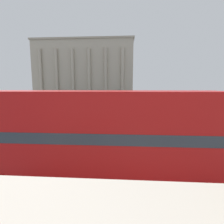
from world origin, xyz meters
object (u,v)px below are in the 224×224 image
traffic_light_mid (90,108)px  pedestrian_yellow (113,110)px  traffic_light_near (75,119)px  car_navy (181,109)px  traffic_light_far (92,100)px  pedestrian_grey (148,111)px  pedestrian_white (192,113)px  double_decker_bus (100,135)px  plaza_building_left (86,72)px

traffic_light_mid → pedestrian_yellow: bearing=71.1°
traffic_light_near → pedestrian_yellow: bearing=82.6°
traffic_light_mid → car_navy: bearing=39.8°
traffic_light_far → car_navy: bearing=19.7°
traffic_light_far → pedestrian_grey: size_ratio=2.54×
car_navy → pedestrian_white: (-0.56, -6.74, 0.32)m
double_decker_bus → pedestrian_white: (10.57, 17.27, -1.43)m
traffic_light_mid → traffic_light_near: bearing=-86.6°
traffic_light_far → pedestrian_white: bearing=-5.6°
traffic_light_near → double_decker_bus: bearing=-61.7°
traffic_light_far → double_decker_bus: bearing=-78.5°
double_decker_bus → pedestrian_grey: bearing=78.2°
double_decker_bus → traffic_light_mid: (-2.94, 12.28, -0.26)m
plaza_building_left → pedestrian_yellow: size_ratio=18.83×
pedestrian_white → pedestrian_grey: size_ratio=1.11×
pedestrian_yellow → pedestrian_white: bearing=-15.1°
pedestrian_white → pedestrian_yellow: bearing=-167.3°
car_navy → pedestrian_grey: bearing=-31.0°
plaza_building_left → pedestrian_yellow: bearing=-71.1°
plaza_building_left → car_navy: (23.05, -28.22, -8.84)m
pedestrian_yellow → car_navy: bearing=17.0°
plaza_building_left → pedestrian_white: 42.44m
double_decker_bus → plaza_building_left: plaza_building_left is taller
double_decker_bus → pedestrian_yellow: (-0.60, 19.13, -1.48)m
plaza_building_left → pedestrian_grey: (16.57, -33.45, -8.64)m
traffic_light_near → traffic_light_mid: size_ratio=1.03×
pedestrian_white → traffic_light_mid: bearing=-137.6°
plaza_building_left → pedestrian_yellow: 36.02m
traffic_light_near → pedestrian_white: bearing=44.1°
double_decker_bus → pedestrian_grey: (4.64, 18.78, -1.54)m
car_navy → pedestrian_white: 6.77m
plaza_building_left → car_navy: size_ratio=7.52×
pedestrian_grey → traffic_light_mid: bearing=179.4°
traffic_light_mid → plaza_building_left: bearing=102.7°
double_decker_bus → car_navy: bearing=67.2°
pedestrian_white → plaza_building_left: bearing=144.9°
pedestrian_yellow → pedestrian_grey: 5.26m
pedestrian_yellow → traffic_light_mid: bearing=-114.5°
pedestrian_white → pedestrian_grey: 6.12m
traffic_light_near → traffic_light_far: 14.11m
double_decker_bus → pedestrian_white: double_decker_bus is taller
traffic_light_near → traffic_light_mid: traffic_light_near is taller
plaza_building_left → traffic_light_mid: plaza_building_left is taller
traffic_light_near → pedestrian_grey: (7.13, 14.16, -1.34)m
traffic_light_far → plaza_building_left: bearing=103.6°
traffic_light_near → car_navy: (13.62, 19.39, -1.54)m
car_navy → pedestrian_white: bearing=15.4°
traffic_light_mid → pedestrian_yellow: size_ratio=1.98×
plaza_building_left → traffic_light_mid: bearing=-77.3°
double_decker_bus → car_navy: 26.52m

